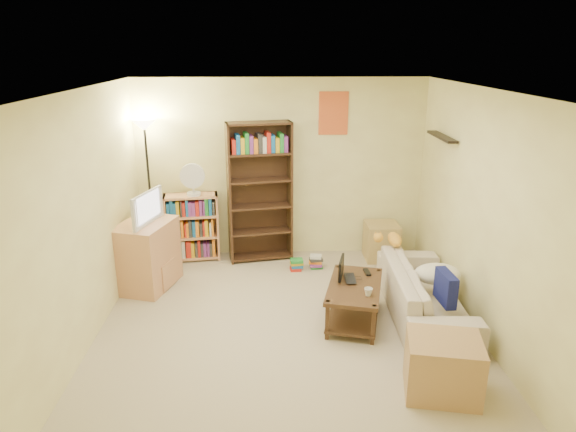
{
  "coord_description": "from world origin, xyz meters",
  "views": [
    {
      "loc": [
        -0.18,
        -4.78,
        2.88
      ],
      "look_at": [
        0.04,
        0.75,
        1.05
      ],
      "focal_mm": 32.0,
      "sensor_mm": 36.0,
      "label": 1
    }
  ],
  "objects_px": {
    "tabby_cat": "(392,239)",
    "end_cabinet": "(443,367)",
    "desk_fan": "(193,179)",
    "floor_lamp": "(146,149)",
    "coffee_table": "(354,297)",
    "short_bookshelf": "(192,227)",
    "side_table": "(381,241)",
    "laptop": "(354,279)",
    "sofa": "(424,292)",
    "mug": "(368,292)",
    "tall_bookshelf": "(260,189)",
    "tv_stand": "(147,255)",
    "television": "(142,208)"
  },
  "relations": [
    {
      "from": "tabby_cat",
      "to": "end_cabinet",
      "type": "xyz_separation_m",
      "value": [
        -0.02,
        -2.11,
        -0.37
      ]
    },
    {
      "from": "desk_fan",
      "to": "floor_lamp",
      "type": "relative_size",
      "value": 0.23
    },
    {
      "from": "coffee_table",
      "to": "short_bookshelf",
      "type": "bearing_deg",
      "value": 151.89
    },
    {
      "from": "coffee_table",
      "to": "side_table",
      "type": "height_order",
      "value": "side_table"
    },
    {
      "from": "desk_fan",
      "to": "laptop",
      "type": "bearing_deg",
      "value": -40.47
    },
    {
      "from": "floor_lamp",
      "to": "side_table",
      "type": "relative_size",
      "value": 3.82
    },
    {
      "from": "tabby_cat",
      "to": "coffee_table",
      "type": "distance_m",
      "value": 1.09
    },
    {
      "from": "sofa",
      "to": "mug",
      "type": "distance_m",
      "value": 0.83
    },
    {
      "from": "coffee_table",
      "to": "mug",
      "type": "height_order",
      "value": "mug"
    },
    {
      "from": "tabby_cat",
      "to": "laptop",
      "type": "distance_m",
      "value": 0.95
    },
    {
      "from": "tall_bookshelf",
      "to": "mug",
      "type": "bearing_deg",
      "value": -71.59
    },
    {
      "from": "coffee_table",
      "to": "tv_stand",
      "type": "bearing_deg",
      "value": 172.75
    },
    {
      "from": "short_bookshelf",
      "to": "side_table",
      "type": "bearing_deg",
      "value": -9.33
    },
    {
      "from": "laptop",
      "to": "television",
      "type": "relative_size",
      "value": 0.43
    },
    {
      "from": "laptop",
      "to": "side_table",
      "type": "relative_size",
      "value": 0.56
    },
    {
      "from": "short_bookshelf",
      "to": "desk_fan",
      "type": "bearing_deg",
      "value": -48.15
    },
    {
      "from": "tabby_cat",
      "to": "end_cabinet",
      "type": "height_order",
      "value": "tabby_cat"
    },
    {
      "from": "sofa",
      "to": "end_cabinet",
      "type": "relative_size",
      "value": 3.12
    },
    {
      "from": "desk_fan",
      "to": "end_cabinet",
      "type": "relative_size",
      "value": 0.72
    },
    {
      "from": "sofa",
      "to": "tv_stand",
      "type": "xyz_separation_m",
      "value": [
        -3.25,
        0.86,
        0.14
      ]
    },
    {
      "from": "laptop",
      "to": "floor_lamp",
      "type": "distance_m",
      "value": 3.28
    },
    {
      "from": "tv_stand",
      "to": "side_table",
      "type": "distance_m",
      "value": 3.21
    },
    {
      "from": "laptop",
      "to": "television",
      "type": "bearing_deg",
      "value": 73.27
    },
    {
      "from": "floor_lamp",
      "to": "television",
      "type": "bearing_deg",
      "value": -83.46
    },
    {
      "from": "mug",
      "to": "tall_bookshelf",
      "type": "relative_size",
      "value": 0.05
    },
    {
      "from": "television",
      "to": "end_cabinet",
      "type": "distance_m",
      "value": 3.82
    },
    {
      "from": "tabby_cat",
      "to": "floor_lamp",
      "type": "relative_size",
      "value": 0.22
    },
    {
      "from": "tabby_cat",
      "to": "side_table",
      "type": "xyz_separation_m",
      "value": [
        0.08,
        0.88,
        -0.37
      ]
    },
    {
      "from": "tabby_cat",
      "to": "end_cabinet",
      "type": "bearing_deg",
      "value": -90.68
    },
    {
      "from": "television",
      "to": "tall_bookshelf",
      "type": "height_order",
      "value": "tall_bookshelf"
    },
    {
      "from": "tall_bookshelf",
      "to": "end_cabinet",
      "type": "distance_m",
      "value": 3.54
    },
    {
      "from": "coffee_table",
      "to": "tall_bookshelf",
      "type": "bearing_deg",
      "value": 134.38
    },
    {
      "from": "laptop",
      "to": "tv_stand",
      "type": "height_order",
      "value": "tv_stand"
    },
    {
      "from": "floor_lamp",
      "to": "end_cabinet",
      "type": "xyz_separation_m",
      "value": [
        3.11,
        -3.1,
        -1.32
      ]
    },
    {
      "from": "coffee_table",
      "to": "side_table",
      "type": "relative_size",
      "value": 2.1
    },
    {
      "from": "television",
      "to": "tall_bookshelf",
      "type": "distance_m",
      "value": 1.63
    },
    {
      "from": "sofa",
      "to": "laptop",
      "type": "xyz_separation_m",
      "value": [
        -0.8,
        0.01,
        0.17
      ]
    },
    {
      "from": "laptop",
      "to": "mug",
      "type": "height_order",
      "value": "mug"
    },
    {
      "from": "tv_stand",
      "to": "desk_fan",
      "type": "xyz_separation_m",
      "value": [
        0.5,
        0.81,
        0.76
      ]
    },
    {
      "from": "sofa",
      "to": "mug",
      "type": "height_order",
      "value": "sofa"
    },
    {
      "from": "floor_lamp",
      "to": "sofa",
      "type": "bearing_deg",
      "value": -27.35
    },
    {
      "from": "mug",
      "to": "tv_stand",
      "type": "height_order",
      "value": "tv_stand"
    },
    {
      "from": "sofa",
      "to": "coffee_table",
      "type": "xyz_separation_m",
      "value": [
        -0.81,
        -0.11,
        0.01
      ]
    },
    {
      "from": "coffee_table",
      "to": "tv_stand",
      "type": "xyz_separation_m",
      "value": [
        -2.44,
        0.97,
        0.13
      ]
    },
    {
      "from": "tall_bookshelf",
      "to": "side_table",
      "type": "height_order",
      "value": "tall_bookshelf"
    },
    {
      "from": "desk_fan",
      "to": "mug",
      "type": "bearing_deg",
      "value": -45.11
    },
    {
      "from": "side_table",
      "to": "end_cabinet",
      "type": "bearing_deg",
      "value": -92.05
    },
    {
      "from": "sofa",
      "to": "side_table",
      "type": "height_order",
      "value": "sofa"
    },
    {
      "from": "tabby_cat",
      "to": "coffee_table",
      "type": "xyz_separation_m",
      "value": [
        -0.59,
        -0.85,
        -0.35
      ]
    },
    {
      "from": "mug",
      "to": "short_bookshelf",
      "type": "distance_m",
      "value": 2.96
    }
  ]
}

